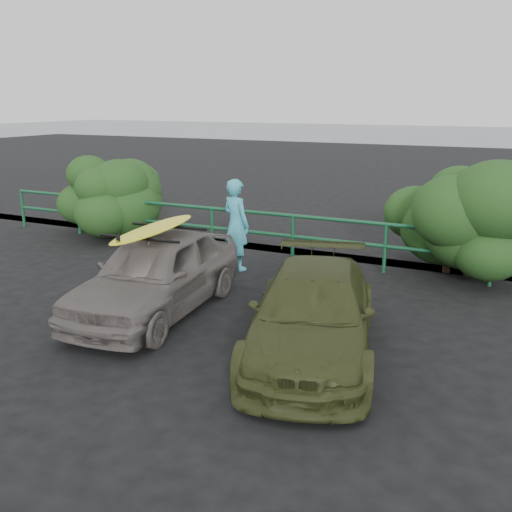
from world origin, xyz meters
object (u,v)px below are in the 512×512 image
(guardrail, at_px, (251,233))
(sedan, at_px, (156,273))
(man, at_px, (236,225))
(surfboard, at_px, (154,229))
(olive_vehicle, at_px, (313,313))

(guardrail, relative_size, sedan, 3.60)
(man, relative_size, surfboard, 0.78)
(guardrail, distance_m, sedan, 3.84)
(olive_vehicle, xyz_separation_m, surfboard, (-2.84, 0.38, 0.83))
(guardrail, bearing_deg, olive_vehicle, -54.39)
(sedan, distance_m, surfboard, 0.74)
(guardrail, height_order, olive_vehicle, olive_vehicle)
(guardrail, xyz_separation_m, man, (0.17, -1.04, 0.41))
(guardrail, height_order, surfboard, surfboard)
(guardrail, height_order, sedan, sedan)
(guardrail, bearing_deg, man, -80.55)
(sedan, height_order, man, man)
(sedan, bearing_deg, guardrail, 87.51)
(sedan, xyz_separation_m, olive_vehicle, (2.84, -0.38, -0.08))
(guardrail, relative_size, man, 7.49)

